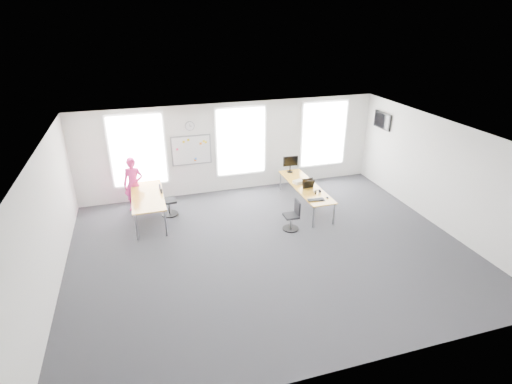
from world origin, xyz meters
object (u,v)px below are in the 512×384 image
object	(u,v)px
headphones	(317,191)
monitor	(290,163)
keyboard	(316,200)
chair_right	(293,217)
desk_right	(305,187)
person	(134,184)
desk_left	(148,197)
chair_left	(167,202)

from	to	relation	value
headphones	monitor	world-z (taller)	monitor
keyboard	chair_right	bearing A→B (deg)	-154.26
desk_right	chair_right	xyz separation A→B (m)	(-0.91, -1.26, -0.27)
person	chair_right	bearing A→B (deg)	-14.08
desk_left	monitor	xyz separation A→B (m)	(4.70, 0.80, 0.29)
chair_right	headphones	distance (m)	1.28
person	desk_left	bearing A→B (deg)	-50.09
desk_left	chair_right	world-z (taller)	chair_right
person	headphones	size ratio (longest dim) A/B	9.30
headphones	monitor	bearing A→B (deg)	108.92
desk_right	headphones	world-z (taller)	headphones
desk_left	headphones	bearing A→B (deg)	-11.80
chair_left	headphones	distance (m)	4.51
desk_left	monitor	size ratio (longest dim) A/B	3.97
chair_right	chair_left	distance (m)	3.80
chair_right	desk_left	bearing A→B (deg)	-112.60
chair_left	monitor	bearing A→B (deg)	-84.76
desk_right	chair_left	xyz separation A→B (m)	(-4.20, 0.63, -0.23)
chair_right	keyboard	xyz separation A→B (m)	(0.79, 0.21, 0.33)
person	headphones	bearing A→B (deg)	-2.65
person	chair_left	bearing A→B (deg)	-18.23
desk_left	chair_left	bearing A→B (deg)	22.49
chair_right	person	distance (m)	4.91
desk_right	keyboard	world-z (taller)	keyboard
desk_left	monitor	bearing A→B (deg)	9.67
person	desk_right	bearing A→B (deg)	3.13
keyboard	headphones	xyz separation A→B (m)	(0.25, 0.45, 0.04)
desk_left	keyboard	distance (m)	4.84
chair_right	monitor	bearing A→B (deg)	161.66
keyboard	desk_right	bearing A→B (deg)	94.12
chair_left	monitor	world-z (taller)	monitor
desk_right	monitor	bearing A→B (deg)	91.90
chair_right	desk_right	bearing A→B (deg)	145.30
chair_left	headphones	size ratio (longest dim) A/B	5.25
desk_right	desk_left	world-z (taller)	desk_left
chair_left	person	bearing A→B (deg)	52.07
keyboard	desk_left	bearing A→B (deg)	173.20
chair_left	monitor	xyz separation A→B (m)	(4.16, 0.58, 0.61)
keyboard	monitor	xyz separation A→B (m)	(0.08, 2.27, 0.33)
chair_right	headphones	xyz separation A→B (m)	(1.03, 0.66, 0.36)
chair_left	monitor	distance (m)	4.25
desk_left	keyboard	size ratio (longest dim) A/B	4.57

